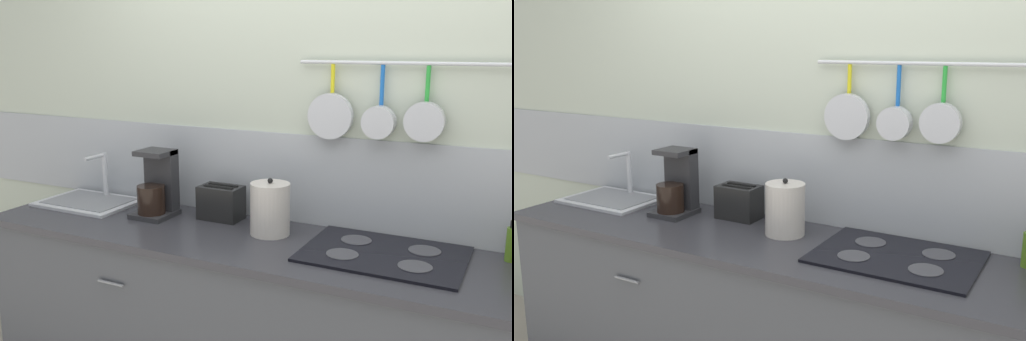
# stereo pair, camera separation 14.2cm
# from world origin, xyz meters

# --- Properties ---
(wall_back) EXTENTS (7.20, 0.14, 2.60)m
(wall_back) POSITION_xyz_m (0.00, 0.35, 1.28)
(wall_back) COLOR #B2BCA8
(wall_back) RESTS_ON ground_plane
(countertop) EXTENTS (3.11, 0.63, 0.03)m
(countertop) POSITION_xyz_m (0.00, 0.00, 0.91)
(countertop) COLOR #2D2D33
(countertop) RESTS_ON cabinet_base
(sink_basin) EXTENTS (0.50, 0.37, 0.25)m
(sink_basin) POSITION_xyz_m (-1.27, 0.12, 0.95)
(sink_basin) COLOR #B7BABF
(sink_basin) RESTS_ON countertop
(coffee_maker) EXTENTS (0.18, 0.20, 0.33)m
(coffee_maker) POSITION_xyz_m (-0.81, 0.11, 1.06)
(coffee_maker) COLOR #262628
(coffee_maker) RESTS_ON countertop
(toaster) EXTENTS (0.22, 0.14, 0.17)m
(toaster) POSITION_xyz_m (-0.49, 0.20, 1.01)
(toaster) COLOR black
(toaster) RESTS_ON countertop
(kettle) EXTENTS (0.18, 0.18, 0.26)m
(kettle) POSITION_xyz_m (-0.18, 0.10, 1.05)
(kettle) COLOR beige
(kettle) RESTS_ON countertop
(cooktop) EXTENTS (0.64, 0.47, 0.01)m
(cooktop) POSITION_xyz_m (0.35, 0.06, 0.93)
(cooktop) COLOR black
(cooktop) RESTS_ON countertop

